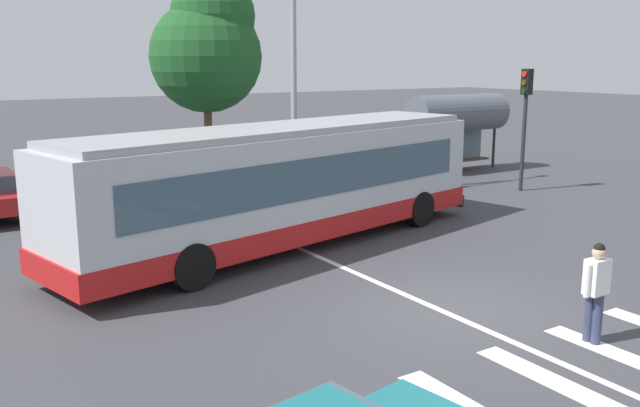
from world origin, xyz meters
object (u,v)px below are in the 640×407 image
(traffic_light_far_corner, at_px, (525,109))
(twin_arm_street_lamp, at_px, (293,6))
(pedestrian_crossing_street, at_px, (596,287))
(parked_car_silver, at_px, (299,163))
(bus_stop_shelter, at_px, (457,114))
(parked_car_teal, at_px, (161,175))
(city_transit_bus, at_px, (285,184))
(parked_car_white, at_px, (354,158))
(background_tree_right, at_px, (208,45))
(parked_car_blue, at_px, (81,183))
(parked_car_black, at_px, (235,168))

(traffic_light_far_corner, distance_m, twin_arm_street_lamp, 8.94)
(pedestrian_crossing_street, relative_size, twin_arm_street_lamp, 0.16)
(parked_car_silver, distance_m, bus_stop_shelter, 7.29)
(bus_stop_shelter, bearing_deg, parked_car_teal, 173.31)
(city_transit_bus, relative_size, parked_car_silver, 2.74)
(parked_car_silver, xyz_separation_m, twin_arm_street_lamp, (-1.61, -2.38, 5.58))
(city_transit_bus, relative_size, parked_car_white, 2.76)
(background_tree_right, bearing_deg, twin_arm_street_lamp, -94.45)
(pedestrian_crossing_street, distance_m, parked_car_blue, 16.29)
(city_transit_bus, xyz_separation_m, background_tree_right, (4.03, 13.58, 3.71))
(parked_car_black, height_order, twin_arm_street_lamp, twin_arm_street_lamp)
(parked_car_black, bearing_deg, parked_car_blue, -178.70)
(parked_car_black, relative_size, parked_car_white, 0.99)
(parked_car_blue, bearing_deg, bus_stop_shelter, -5.07)
(parked_car_black, bearing_deg, traffic_light_far_corner, -34.66)
(parked_car_blue, distance_m, parked_car_silver, 8.15)
(pedestrian_crossing_street, bearing_deg, traffic_light_far_corner, 45.65)
(pedestrian_crossing_street, distance_m, twin_arm_street_lamp, 14.45)
(city_transit_bus, bearing_deg, twin_arm_street_lamp, 56.98)
(parked_car_silver, distance_m, parked_car_white, 2.53)
(twin_arm_street_lamp, distance_m, background_tree_right, 8.48)
(city_transit_bus, height_order, parked_car_white, city_transit_bus)
(parked_car_teal, height_order, parked_car_black, same)
(pedestrian_crossing_street, xyz_separation_m, parked_car_silver, (3.73, 15.61, -0.20))
(parked_car_black, xyz_separation_m, twin_arm_street_lamp, (1.01, -2.57, 5.58))
(parked_car_teal, height_order, parked_car_white, same)
(parked_car_blue, relative_size, parked_car_silver, 0.98)
(background_tree_right, bearing_deg, parked_car_silver, -80.90)
(parked_car_teal, bearing_deg, bus_stop_shelter, -6.69)
(parked_car_black, relative_size, bus_stop_shelter, 0.97)
(parked_car_blue, xyz_separation_m, parked_car_silver, (8.15, -0.07, 0.00))
(bus_stop_shelter, bearing_deg, parked_car_black, 171.32)
(parked_car_blue, relative_size, traffic_light_far_corner, 1.04)
(parked_car_black, xyz_separation_m, parked_car_silver, (2.62, -0.19, 0.00))
(parked_car_blue, bearing_deg, traffic_light_far_corner, -22.35)
(traffic_light_far_corner, height_order, bus_stop_shelter, traffic_light_far_corner)
(city_transit_bus, relative_size, bus_stop_shelter, 2.72)
(traffic_light_far_corner, relative_size, twin_arm_street_lamp, 0.42)
(twin_arm_street_lamp, bearing_deg, background_tree_right, 85.55)
(pedestrian_crossing_street, xyz_separation_m, bus_stop_shelter, (10.72, 14.34, 1.45))
(parked_car_teal, bearing_deg, parked_car_black, 0.23)
(parked_car_blue, bearing_deg, parked_car_teal, 2.40)
(parked_car_blue, xyz_separation_m, traffic_light_far_corner, (14.08, -5.79, 2.17))
(pedestrian_crossing_street, bearing_deg, parked_car_silver, 76.55)
(parked_car_silver, height_order, bus_stop_shelter, bus_stop_shelter)
(pedestrian_crossing_street, bearing_deg, parked_car_white, 68.04)
(bus_stop_shelter, bearing_deg, parked_car_white, 165.04)
(parked_car_white, relative_size, twin_arm_street_lamp, 0.44)
(city_transit_bus, distance_m, background_tree_right, 14.64)
(pedestrian_crossing_street, distance_m, bus_stop_shelter, 17.96)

